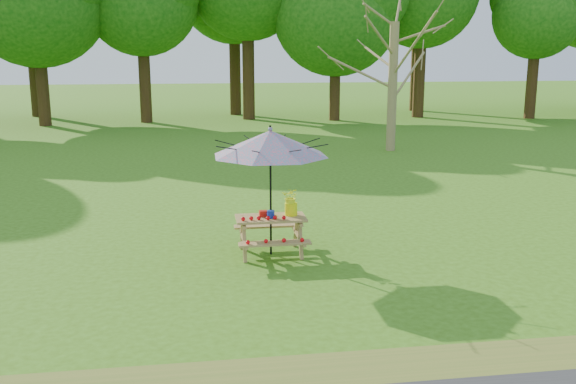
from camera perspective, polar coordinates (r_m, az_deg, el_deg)
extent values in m
plane|color=#3C6A14|center=(9.93, 6.04, -8.06)|extent=(120.00, 120.00, 0.00)
cube|color=olive|center=(7.49, 11.58, -15.42)|extent=(120.00, 1.20, 0.01)
cylinder|color=olive|center=(22.78, 9.27, 9.17)|extent=(0.38, 0.38, 4.41)
cube|color=#A4854A|center=(11.04, -1.54, -2.33)|extent=(1.20, 0.62, 0.04)
cube|color=#A4854A|center=(10.60, -1.17, -4.60)|extent=(1.20, 0.22, 0.04)
cube|color=#A4854A|center=(11.65, -1.86, -3.02)|extent=(1.20, 0.22, 0.04)
cylinder|color=black|center=(10.93, -1.56, 0.08)|extent=(0.04, 0.04, 2.25)
cone|color=teal|center=(10.78, -1.58, 4.36)|extent=(2.60, 2.60, 0.43)
sphere|color=teal|center=(10.75, -1.59, 5.61)|extent=(0.08, 0.08, 0.08)
cube|color=red|center=(11.07, -2.21, -1.92)|extent=(0.14, 0.12, 0.10)
cylinder|color=#152EAB|center=(10.96, -1.54, -1.99)|extent=(0.13, 0.13, 0.13)
cube|color=beige|center=(11.17, -1.77, -1.87)|extent=(0.13, 0.13, 0.07)
cylinder|color=#F8FF0D|center=(11.13, 0.27, -1.52)|extent=(0.22, 0.22, 0.22)
imported|color=#EEF526|center=(11.08, 0.27, -0.45)|extent=(0.37, 0.35, 0.33)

